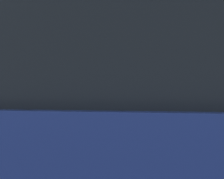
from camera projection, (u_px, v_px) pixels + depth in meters
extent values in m
cube|color=gray|center=(122.00, 167.00, 4.67)|extent=(36.00, 2.82, 0.15)
cylinder|color=slate|center=(95.00, 137.00, 3.66)|extent=(0.07, 0.07, 1.05)
cylinder|color=#939699|center=(95.00, 81.00, 3.68)|extent=(0.18, 0.18, 0.32)
sphere|color=silver|center=(95.00, 65.00, 3.69)|extent=(0.18, 0.18, 0.18)
cube|color=black|center=(92.00, 75.00, 3.59)|extent=(0.10, 0.02, 0.07)
cube|color=green|center=(92.00, 85.00, 3.59)|extent=(0.11, 0.02, 0.09)
cylinder|color=slate|center=(159.00, 149.00, 3.54)|extent=(0.15, 0.15, 0.79)
cylinder|color=slate|center=(142.00, 149.00, 3.55)|extent=(0.15, 0.15, 0.79)
cube|color=#2D478C|center=(150.00, 91.00, 3.56)|extent=(0.45, 0.30, 0.59)
sphere|color=brown|center=(150.00, 58.00, 3.57)|extent=(0.21, 0.21, 0.21)
cylinder|color=#2D478C|center=(171.00, 90.00, 3.55)|extent=(0.09, 0.09, 0.56)
cylinder|color=#2D478C|center=(130.00, 82.00, 3.41)|extent=(0.18, 0.44, 0.48)
cube|color=navy|center=(167.00, 174.00, 1.73)|extent=(4.52, 1.86, 0.80)
cube|color=black|center=(175.00, 50.00, 1.74)|extent=(2.12, 1.63, 0.64)
cylinder|color=gray|center=(135.00, 94.00, 5.91)|extent=(24.00, 0.06, 0.06)
cylinder|color=gray|center=(135.00, 118.00, 5.90)|extent=(24.00, 0.05, 0.05)
cylinder|color=gray|center=(43.00, 119.00, 6.37)|extent=(0.06, 0.06, 1.08)
cylinder|color=gray|center=(135.00, 121.00, 5.89)|extent=(0.06, 0.06, 1.08)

